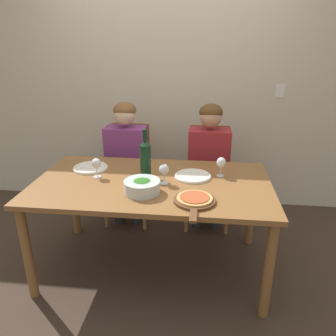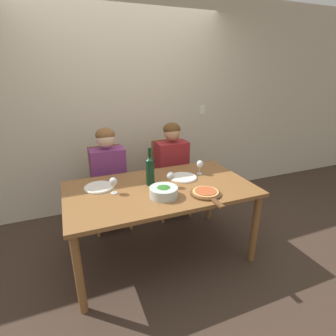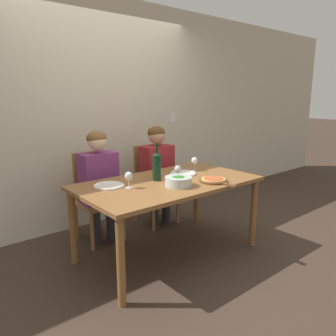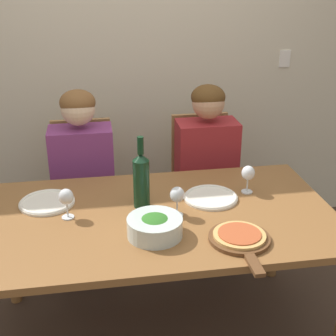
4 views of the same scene
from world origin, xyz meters
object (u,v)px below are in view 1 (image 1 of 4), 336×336
object	(u,v)px
person_man	(209,156)
pizza_on_board	(194,200)
chair_right	(208,174)
broccoli_bowl	(142,186)
wine_bottle	(145,158)
wine_glass_left	(96,164)
person_woman	(126,153)
wine_glass_right	(221,163)
chair_left	(130,170)
dinner_plate_right	(193,176)
dinner_plate_left	(90,168)
wine_glass_centre	(164,170)

from	to	relation	value
person_man	pizza_on_board	world-z (taller)	person_man
chair_right	broccoli_bowl	world-z (taller)	chair_right
wine_bottle	wine_glass_left	xyz separation A→B (m)	(-0.36, -0.06, -0.04)
person_woman	pizza_on_board	size ratio (longest dim) A/B	2.93
wine_bottle	pizza_on_board	xyz separation A→B (m)	(0.39, -0.39, -0.13)
wine_bottle	broccoli_bowl	bearing A→B (deg)	-84.76
pizza_on_board	wine_glass_right	distance (m)	0.50
person_woman	pizza_on_board	xyz separation A→B (m)	(0.68, -1.00, 0.05)
pizza_on_board	chair_left	bearing A→B (deg)	121.49
wine_glass_left	person_woman	bearing A→B (deg)	84.59
person_man	wine_glass_left	xyz separation A→B (m)	(-0.85, -0.67, 0.14)
pizza_on_board	person_woman	bearing A→B (deg)	124.40
chair_right	person_man	size ratio (longest dim) A/B	0.80
pizza_on_board	wine_glass_right	world-z (taller)	wine_glass_right
broccoli_bowl	dinner_plate_right	bearing A→B (deg)	42.55
chair_right	person_man	world-z (taller)	person_man
dinner_plate_left	wine_glass_left	distance (m)	0.22
dinner_plate_left	dinner_plate_right	size ratio (longest dim) A/B	1.00
broccoli_bowl	pizza_on_board	xyz separation A→B (m)	(0.36, -0.11, -0.03)
dinner_plate_right	wine_glass_right	size ratio (longest dim) A/B	1.84
dinner_plate_right	wine_glass_centre	size ratio (longest dim) A/B	1.84
chair_right	wine_glass_centre	distance (m)	0.98
chair_right	wine_glass_left	xyz separation A→B (m)	(-0.85, -0.79, 0.36)
chair_right	dinner_plate_left	xyz separation A→B (m)	(-0.95, -0.62, 0.26)
person_woman	dinner_plate_right	world-z (taller)	person_woman
person_woman	wine_glass_left	world-z (taller)	person_woman
chair_right	wine_glass_left	distance (m)	1.21
person_man	broccoli_bowl	distance (m)	1.01
chair_left	wine_bottle	distance (m)	0.88
dinner_plate_right	wine_bottle	bearing A→B (deg)	-176.90
chair_left	wine_glass_left	world-z (taller)	chair_left
pizza_on_board	wine_glass_centre	world-z (taller)	wine_glass_centre
chair_left	person_woman	world-z (taller)	person_woman
dinner_plate_right	pizza_on_board	xyz separation A→B (m)	(0.03, -0.41, 0.01)
chair_right	wine_bottle	distance (m)	0.96
wine_bottle	chair_right	bearing A→B (deg)	56.22
chair_left	wine_bottle	bearing A→B (deg)	-67.57
broccoli_bowl	pizza_on_board	size ratio (longest dim) A/B	0.60
broccoli_bowl	dinner_plate_left	distance (m)	0.63
dinner_plate_left	pizza_on_board	world-z (taller)	pizza_on_board
chair_left	person_woman	xyz separation A→B (m)	(0.00, -0.12, 0.22)
chair_right	broccoli_bowl	distance (m)	1.15
person_woman	dinner_plate_left	world-z (taller)	person_woman
broccoli_bowl	dinner_plate_left	size ratio (longest dim) A/B	0.89
person_man	wine_glass_right	distance (m)	0.57
dinner_plate_left	wine_glass_right	size ratio (longest dim) A/B	1.84
person_woman	wine_glass_centre	xyz separation A→B (m)	(0.45, -0.73, 0.14)
person_woman	person_man	distance (m)	0.78
dinner_plate_right	person_man	bearing A→B (deg)	78.03
person_woman	dinner_plate_left	distance (m)	0.54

